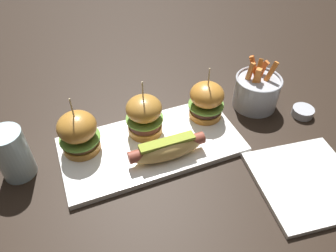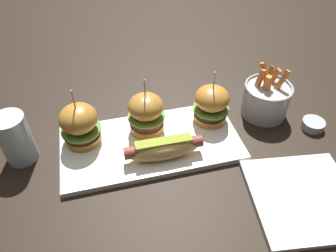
{
  "view_description": "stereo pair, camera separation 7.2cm",
  "coord_description": "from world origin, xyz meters",
  "px_view_note": "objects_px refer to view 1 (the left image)",
  "views": [
    {
      "loc": [
        -0.16,
        -0.49,
        0.55
      ],
      "look_at": [
        0.04,
        0.0,
        0.05
      ],
      "focal_mm": 34.19,
      "sensor_mm": 36.0,
      "label": 1
    },
    {
      "loc": [
        -0.09,
        -0.51,
        0.55
      ],
      "look_at": [
        0.04,
        0.0,
        0.05
      ],
      "focal_mm": 34.19,
      "sensor_mm": 36.0,
      "label": 2
    }
  ],
  "objects_px": {
    "slider_left": "(78,132)",
    "slider_center": "(145,115)",
    "sauce_ramekin": "(303,112)",
    "platter_main": "(152,145)",
    "hot_dog": "(167,148)",
    "fries_bucket": "(256,91)",
    "slider_right": "(206,100)",
    "side_plate": "(307,182)",
    "water_glass": "(12,154)"
  },
  "relations": [
    {
      "from": "hot_dog",
      "to": "sauce_ramekin",
      "type": "xyz_separation_m",
      "value": [
        0.38,
        0.01,
        -0.03
      ]
    },
    {
      "from": "hot_dog",
      "to": "slider_center",
      "type": "relative_size",
      "value": 1.2
    },
    {
      "from": "platter_main",
      "to": "side_plate",
      "type": "distance_m",
      "value": 0.34
    },
    {
      "from": "platter_main",
      "to": "sauce_ramekin",
      "type": "bearing_deg",
      "value": -5.29
    },
    {
      "from": "hot_dog",
      "to": "slider_right",
      "type": "distance_m",
      "value": 0.17
    },
    {
      "from": "platter_main",
      "to": "slider_right",
      "type": "distance_m",
      "value": 0.17
    },
    {
      "from": "slider_center",
      "to": "slider_right",
      "type": "distance_m",
      "value": 0.16
    },
    {
      "from": "hot_dog",
      "to": "platter_main",
      "type": "bearing_deg",
      "value": 110.14
    },
    {
      "from": "slider_left",
      "to": "slider_right",
      "type": "bearing_deg",
      "value": -0.32
    },
    {
      "from": "hot_dog",
      "to": "slider_center",
      "type": "height_order",
      "value": "slider_center"
    },
    {
      "from": "platter_main",
      "to": "fries_bucket",
      "type": "distance_m",
      "value": 0.31
    },
    {
      "from": "slider_left",
      "to": "sauce_ramekin",
      "type": "distance_m",
      "value": 0.56
    },
    {
      "from": "platter_main",
      "to": "water_glass",
      "type": "height_order",
      "value": "water_glass"
    },
    {
      "from": "slider_left",
      "to": "slider_right",
      "type": "relative_size",
      "value": 1.03
    },
    {
      "from": "slider_right",
      "to": "sauce_ramekin",
      "type": "xyz_separation_m",
      "value": [
        0.24,
        -0.08,
        -0.05
      ]
    },
    {
      "from": "platter_main",
      "to": "hot_dog",
      "type": "distance_m",
      "value": 0.06
    },
    {
      "from": "water_glass",
      "to": "sauce_ramekin",
      "type": "bearing_deg",
      "value": -6.08
    },
    {
      "from": "side_plate",
      "to": "water_glass",
      "type": "distance_m",
      "value": 0.61
    },
    {
      "from": "fries_bucket",
      "to": "slider_left",
      "type": "bearing_deg",
      "value": -179.69
    },
    {
      "from": "platter_main",
      "to": "hot_dog",
      "type": "relative_size",
      "value": 2.38
    },
    {
      "from": "slider_center",
      "to": "fries_bucket",
      "type": "bearing_deg",
      "value": 0.64
    },
    {
      "from": "side_plate",
      "to": "water_glass",
      "type": "height_order",
      "value": "water_glass"
    },
    {
      "from": "slider_center",
      "to": "side_plate",
      "type": "distance_m",
      "value": 0.38
    },
    {
      "from": "slider_center",
      "to": "side_plate",
      "type": "relative_size",
      "value": 0.7
    },
    {
      "from": "slider_right",
      "to": "side_plate",
      "type": "height_order",
      "value": "slider_right"
    },
    {
      "from": "sauce_ramekin",
      "to": "water_glass",
      "type": "relative_size",
      "value": 0.46
    },
    {
      "from": "hot_dog",
      "to": "slider_center",
      "type": "xyz_separation_m",
      "value": [
        -0.02,
        0.09,
        0.02
      ]
    },
    {
      "from": "hot_dog",
      "to": "slider_right",
      "type": "bearing_deg",
      "value": 33.51
    },
    {
      "from": "slider_left",
      "to": "side_plate",
      "type": "relative_size",
      "value": 0.69
    },
    {
      "from": "slider_center",
      "to": "fries_bucket",
      "type": "relative_size",
      "value": 1.05
    },
    {
      "from": "platter_main",
      "to": "hot_dog",
      "type": "height_order",
      "value": "hot_dog"
    },
    {
      "from": "slider_center",
      "to": "sauce_ramekin",
      "type": "height_order",
      "value": "slider_center"
    },
    {
      "from": "slider_left",
      "to": "slider_center",
      "type": "height_order",
      "value": "same"
    },
    {
      "from": "slider_left",
      "to": "water_glass",
      "type": "height_order",
      "value": "slider_left"
    },
    {
      "from": "slider_left",
      "to": "fries_bucket",
      "type": "height_order",
      "value": "slider_left"
    },
    {
      "from": "slider_center",
      "to": "sauce_ramekin",
      "type": "distance_m",
      "value": 0.41
    },
    {
      "from": "slider_left",
      "to": "platter_main",
      "type": "bearing_deg",
      "value": -16.28
    },
    {
      "from": "slider_right",
      "to": "slider_center",
      "type": "bearing_deg",
      "value": 179.7
    },
    {
      "from": "slider_center",
      "to": "sauce_ramekin",
      "type": "bearing_deg",
      "value": -11.34
    },
    {
      "from": "slider_left",
      "to": "fries_bucket",
      "type": "distance_m",
      "value": 0.46
    },
    {
      "from": "platter_main",
      "to": "slider_right",
      "type": "bearing_deg",
      "value": 14.88
    },
    {
      "from": "hot_dog",
      "to": "sauce_ramekin",
      "type": "bearing_deg",
      "value": 2.04
    },
    {
      "from": "slider_left",
      "to": "sauce_ramekin",
      "type": "relative_size",
      "value": 2.62
    },
    {
      "from": "fries_bucket",
      "to": "sauce_ramekin",
      "type": "distance_m",
      "value": 0.13
    },
    {
      "from": "platter_main",
      "to": "fries_bucket",
      "type": "height_order",
      "value": "fries_bucket"
    },
    {
      "from": "sauce_ramekin",
      "to": "side_plate",
      "type": "distance_m",
      "value": 0.23
    },
    {
      "from": "slider_right",
      "to": "side_plate",
      "type": "bearing_deg",
      "value": -67.91
    },
    {
      "from": "slider_left",
      "to": "fries_bucket",
      "type": "bearing_deg",
      "value": 0.31
    },
    {
      "from": "sauce_ramekin",
      "to": "water_glass",
      "type": "bearing_deg",
      "value": 173.92
    },
    {
      "from": "water_glass",
      "to": "side_plate",
      "type": "bearing_deg",
      "value": -24.83
    }
  ]
}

